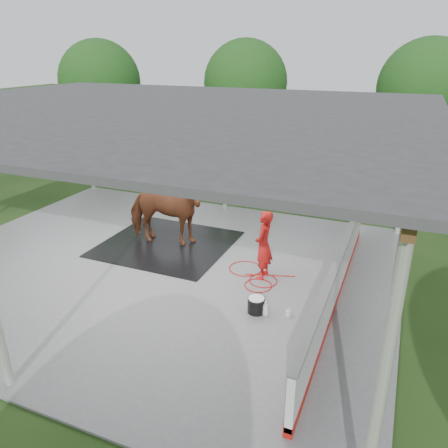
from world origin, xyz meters
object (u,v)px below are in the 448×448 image
at_px(horse, 165,211).
at_px(wash_bucket, 256,305).
at_px(dasher_board, 337,280).
at_px(handler, 264,245).

distance_m(horse, wash_bucket, 4.28).
relative_size(dasher_board, horse, 3.43).
bearing_deg(handler, wash_bucket, 12.80).
xyz_separation_m(handler, wash_bucket, (0.36, -1.54, -0.69)).
bearing_deg(handler, horse, -104.24).
relative_size(horse, handler, 1.35).
height_order(dasher_board, handler, handler).
bearing_deg(dasher_board, handler, 165.48).
relative_size(horse, wash_bucket, 6.30).
distance_m(dasher_board, handler, 1.93).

